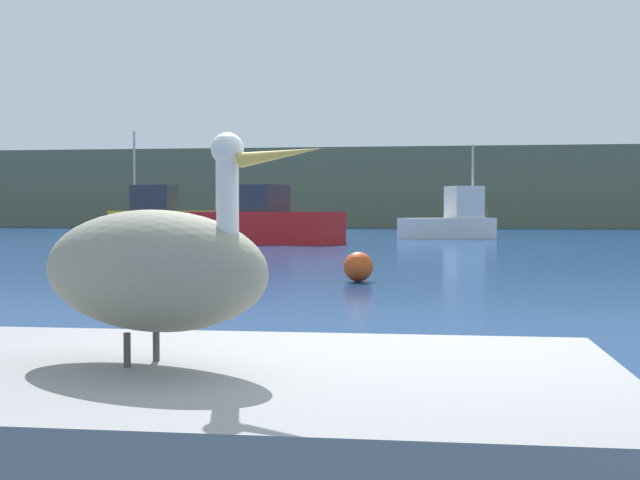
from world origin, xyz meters
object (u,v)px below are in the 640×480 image
(fishing_boat_white, at_px, (453,220))
(mooring_buoy, at_px, (358,267))
(fishing_boat_yellow, at_px, (162,218))
(fishing_boat_red, at_px, (258,223))
(pelican, at_px, (153,269))

(fishing_boat_white, height_order, mooring_buoy, fishing_boat_white)
(fishing_boat_yellow, xyz_separation_m, mooring_buoy, (12.97, -27.37, -0.75))
(fishing_boat_white, bearing_deg, fishing_boat_red, -166.99)
(fishing_boat_yellow, distance_m, mooring_buoy, 30.30)
(fishing_boat_red, height_order, fishing_boat_white, fishing_boat_white)
(fishing_boat_red, relative_size, fishing_boat_white, 1.55)
(fishing_boat_red, xyz_separation_m, fishing_boat_yellow, (-7.02, 8.20, 0.15))
(pelican, distance_m, mooring_buoy, 12.82)
(fishing_boat_white, bearing_deg, mooring_buoy, -123.47)
(pelican, relative_size, fishing_boat_white, 0.28)
(fishing_boat_red, height_order, fishing_boat_yellow, fishing_boat_yellow)
(fishing_boat_white, xyz_separation_m, mooring_buoy, (-2.51, -26.56, -0.66))
(fishing_boat_yellow, bearing_deg, fishing_boat_white, -172.95)
(pelican, bearing_deg, mooring_buoy, 114.14)
(pelican, height_order, fishing_boat_yellow, fishing_boat_yellow)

